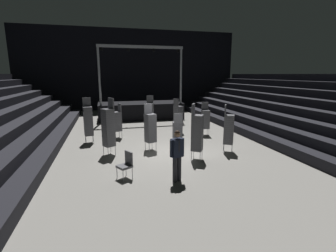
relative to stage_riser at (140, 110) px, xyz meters
The scene contains 16 objects.
ground_plane 9.30m from the stage_riser, 90.00° to the right, with size 22.00×30.00×0.10m, color slate.
arena_end_wall 6.61m from the stage_riser, 90.00° to the left, with size 22.00×0.30×8.00m, color black.
bleacher_bank_right 11.55m from the stage_riser, 45.93° to the right, with size 6.00×24.00×3.60m.
stage_riser is the anchor object (origin of this frame).
man_with_tie 12.55m from the stage_riser, 92.48° to the right, with size 0.56×0.35×1.79m.
chair_stack_front_left 6.44m from the stage_riser, 109.86° to the right, with size 0.56×0.56×1.96m.
chair_stack_front_right 10.68m from the stage_riser, 85.21° to the right, with size 0.61×0.61×2.39m.
chair_stack_mid_left 5.98m from the stage_riser, 75.29° to the right, with size 0.59×0.59×2.14m.
chair_stack_mid_right 7.29m from the stage_riser, 66.21° to the right, with size 0.50×0.50×1.96m.
chair_stack_mid_centre 8.85m from the stage_riser, 95.00° to the right, with size 0.56×0.56×2.22m.
chair_stack_rear_left 7.69m from the stage_riser, 118.79° to the right, with size 0.50×0.50×2.39m.
chair_stack_rear_right 10.36m from the stage_riser, 75.00° to the right, with size 0.60×0.60×2.22m.
chair_stack_rear_centre 8.56m from the stage_riser, 85.61° to the right, with size 0.49×0.49×1.71m.
chair_stack_aisle_left 9.45m from the stage_riser, 106.63° to the right, with size 0.60×0.60×2.56m.
chair_stack_aisle_right 5.34m from the stage_riser, 91.67° to the right, with size 0.54×0.54×2.31m.
loose_chair_near_man 12.02m from the stage_riser, 100.48° to the right, with size 0.60×0.60×0.95m.
Camera 1 is at (-2.77, -10.76, 3.58)m, focal length 26.26 mm.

